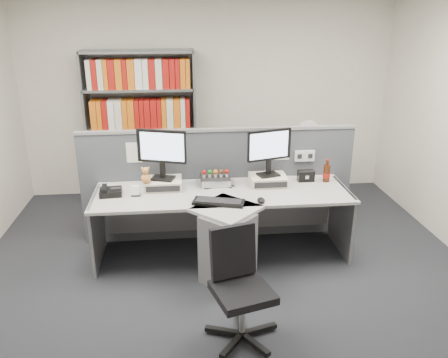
{
  "coord_description": "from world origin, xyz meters",
  "views": [
    {
      "loc": [
        -0.41,
        -3.42,
        2.43
      ],
      "look_at": [
        0.0,
        0.65,
        0.92
      ],
      "focal_mm": 36.23,
      "sensor_mm": 36.0,
      "label": 1
    }
  ],
  "objects": [
    {
      "name": "desktop_pc",
      "position": [
        -0.05,
        1.05,
        0.76
      ],
      "size": [
        0.31,
        0.27,
        0.08
      ],
      "color": "black",
      "rests_on": "desk"
    },
    {
      "name": "monitor_left",
      "position": [
        -0.6,
        0.98,
        1.13
      ],
      "size": [
        0.5,
        0.22,
        0.52
      ],
      "color": "black",
      "rests_on": "monitor_riser_left"
    },
    {
      "name": "room_shell",
      "position": [
        0.0,
        0.0,
        1.79
      ],
      "size": [
        5.04,
        5.54,
        2.72
      ],
      "color": "silver",
      "rests_on": "ground"
    },
    {
      "name": "desk_phone",
      "position": [
        -1.12,
        0.85,
        0.76
      ],
      "size": [
        0.24,
        0.22,
        0.09
      ],
      "color": "black",
      "rests_on": "desk"
    },
    {
      "name": "plush_toy",
      "position": [
        -0.76,
        0.88,
        0.89
      ],
      "size": [
        0.1,
        0.1,
        0.17
      ],
      "color": "#C98343",
      "rests_on": "monitor_riser_left"
    },
    {
      "name": "desk_calendar",
      "position": [
        -0.87,
        0.8,
        0.77
      ],
      "size": [
        0.09,
        0.07,
        0.11
      ],
      "color": "black",
      "rests_on": "desk"
    },
    {
      "name": "keyboard",
      "position": [
        -0.06,
        0.52,
        0.74
      ],
      "size": [
        0.52,
        0.31,
        0.03
      ],
      "color": "black",
      "rests_on": "desk"
    },
    {
      "name": "office_chair",
      "position": [
        0.0,
        -0.46,
        0.47
      ],
      "size": [
        0.59,
        0.56,
        0.88
      ],
      "color": "silver",
      "rests_on": "ground"
    },
    {
      "name": "partition",
      "position": [
        0.0,
        1.25,
        0.65
      ],
      "size": [
        3.0,
        0.08,
        1.27
      ],
      "color": "#4B4E55",
      "rests_on": "ground"
    },
    {
      "name": "monitor_riser_left",
      "position": [
        -0.6,
        0.98,
        0.77
      ],
      "size": [
        0.38,
        0.31,
        0.1
      ],
      "color": "beige",
      "rests_on": "desk"
    },
    {
      "name": "ground",
      "position": [
        0.0,
        0.0,
        0.0
      ],
      "size": [
        5.5,
        5.5,
        0.0
      ],
      "primitive_type": "plane",
      "color": "#2B2D33",
      "rests_on": "ground"
    },
    {
      "name": "speaker",
      "position": [
        0.93,
        1.04,
        0.78
      ],
      "size": [
        0.17,
        0.1,
        0.12
      ],
      "primitive_type": "cube",
      "color": "black",
      "rests_on": "desk"
    },
    {
      "name": "desk",
      "position": [
        0.0,
        0.6,
        0.46
      ],
      "size": [
        2.6,
        1.2,
        0.72
      ],
      "color": "#B2B1AC",
      "rests_on": "ground"
    },
    {
      "name": "shelving_unit",
      "position": [
        -0.9,
        2.44,
        0.98
      ],
      "size": [
        1.41,
        0.4,
        2.0
      ],
      "color": "slate",
      "rests_on": "ground"
    },
    {
      "name": "mouse",
      "position": [
        0.34,
        0.51,
        0.74
      ],
      "size": [
        0.07,
        0.12,
        0.04
      ],
      "primitive_type": "ellipsoid",
      "color": "black",
      "rests_on": "desk"
    },
    {
      "name": "desk_fan",
      "position": [
        1.2,
        1.99,
        0.99
      ],
      "size": [
        0.28,
        0.16,
        0.47
      ],
      "color": "white",
      "rests_on": "filing_cabinet"
    },
    {
      "name": "figurines",
      "position": [
        -0.05,
        1.04,
        0.85
      ],
      "size": [
        0.29,
        0.05,
        0.09
      ],
      "color": "beige",
      "rests_on": "desktop_pc"
    },
    {
      "name": "cola_bottle",
      "position": [
        1.14,
        1.0,
        0.81
      ],
      "size": [
        0.08,
        0.08,
        0.25
      ],
      "color": "#3F190A",
      "rests_on": "desk"
    },
    {
      "name": "monitor_riser_right",
      "position": [
        0.5,
        0.98,
        0.77
      ],
      "size": [
        0.38,
        0.31,
        0.1
      ],
      "color": "beige",
      "rests_on": "desk"
    },
    {
      "name": "monitor_right",
      "position": [
        0.5,
        0.98,
        1.12
      ],
      "size": [
        0.47,
        0.21,
        0.49
      ],
      "color": "black",
      "rests_on": "monitor_riser_right"
    },
    {
      "name": "filing_cabinet",
      "position": [
        1.2,
        1.99,
        0.35
      ],
      "size": [
        0.45,
        0.61,
        0.7
      ],
      "color": "slate",
      "rests_on": "ground"
    }
  ]
}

